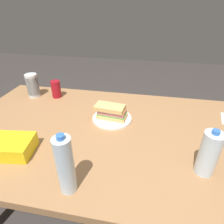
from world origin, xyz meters
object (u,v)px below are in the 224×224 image
(dining_table, at_px, (114,142))
(soda_can_red, at_px, (56,89))
(paper_plate, at_px, (112,118))
(sandwich, at_px, (111,112))
(water_bottle_spare, at_px, (65,165))
(chip_bag, at_px, (8,146))
(water_bottle_tall, at_px, (209,154))
(plastic_cup_stack, at_px, (33,85))

(dining_table, bearing_deg, soda_can_red, -34.79)
(paper_plate, relative_size, sandwich, 1.21)
(soda_can_red, relative_size, water_bottle_spare, 0.48)
(chip_bag, height_order, water_bottle_tall, water_bottle_tall)
(dining_table, distance_m, chip_bag, 0.54)
(soda_can_red, distance_m, chip_bag, 0.60)
(paper_plate, height_order, sandwich, sandwich)
(paper_plate, distance_m, water_bottle_spare, 0.53)
(dining_table, height_order, sandwich, sandwich)
(dining_table, bearing_deg, water_bottle_tall, 153.43)
(chip_bag, bearing_deg, soda_can_red, 85.06)
(water_bottle_tall, xyz_separation_m, water_bottle_spare, (0.52, 0.18, 0.02))
(water_bottle_tall, bearing_deg, plastic_cup_stack, -26.28)
(sandwich, xyz_separation_m, chip_bag, (0.42, 0.37, -0.02))
(dining_table, relative_size, water_bottle_spare, 6.95)
(dining_table, height_order, chip_bag, chip_bag)
(sandwich, relative_size, plastic_cup_stack, 1.15)
(soda_can_red, xyz_separation_m, water_bottle_spare, (-0.38, 0.73, 0.06))
(dining_table, bearing_deg, chip_bag, 29.15)
(dining_table, distance_m, plastic_cup_stack, 0.75)
(paper_plate, bearing_deg, sandwich, 19.40)
(dining_table, distance_m, sandwich, 0.18)
(paper_plate, height_order, water_bottle_spare, water_bottle_spare)
(sandwich, distance_m, chip_bag, 0.56)
(paper_plate, bearing_deg, water_bottle_tall, 144.27)
(dining_table, bearing_deg, plastic_cup_stack, -26.09)
(water_bottle_tall, bearing_deg, paper_plate, -35.73)
(water_bottle_tall, relative_size, water_bottle_spare, 0.83)
(water_bottle_spare, bearing_deg, dining_table, -104.98)
(soda_can_red, xyz_separation_m, chip_bag, (-0.03, 0.59, -0.03))
(paper_plate, bearing_deg, dining_table, 106.69)
(plastic_cup_stack, relative_size, water_bottle_spare, 0.65)
(water_bottle_spare, bearing_deg, sandwich, -97.44)
(dining_table, height_order, water_bottle_tall, water_bottle_tall)
(dining_table, bearing_deg, sandwich, -71.33)
(sandwich, bearing_deg, plastic_cup_stack, -18.50)
(plastic_cup_stack, bearing_deg, water_bottle_spare, 127.69)
(plastic_cup_stack, bearing_deg, water_bottle_tall, 153.72)
(soda_can_red, relative_size, chip_bag, 0.53)
(sandwich, bearing_deg, soda_can_red, -26.53)
(sandwich, bearing_deg, water_bottle_spare, 82.56)
(water_bottle_tall, distance_m, plastic_cup_stack, 1.20)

